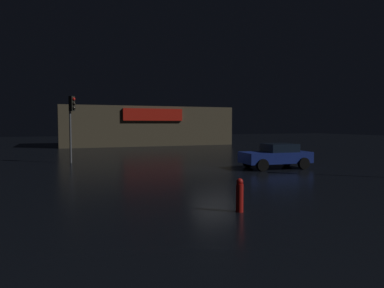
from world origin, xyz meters
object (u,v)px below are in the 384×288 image
at_px(store_building, 145,126).
at_px(fire_hydrant, 240,195).
at_px(traffic_signal_opposite, 71,115).
at_px(car_near, 276,156).

height_order(store_building, fire_hydrant, store_building).
relative_size(traffic_signal_opposite, car_near, 1.08).
bearing_deg(fire_hydrant, car_near, 49.47).
relative_size(store_building, fire_hydrant, 20.53).
distance_m(traffic_signal_opposite, fire_hydrant, 15.98).
xyz_separation_m(store_building, traffic_signal_opposite, (-9.36, -18.64, 0.86)).
bearing_deg(car_near, fire_hydrant, -130.53).
xyz_separation_m(store_building, fire_hydrant, (-5.38, -33.88, -1.82)).
bearing_deg(car_near, store_building, 93.30).
bearing_deg(traffic_signal_opposite, car_near, -33.58).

